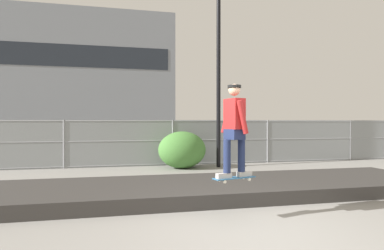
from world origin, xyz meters
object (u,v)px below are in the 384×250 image
at_px(skateboard, 234,178).
at_px(shrub_left, 182,150).
at_px(skater, 234,125).
at_px(parked_car_near, 55,142).
at_px(street_lamp, 219,53).
at_px(parked_car_mid, 181,140).

bearing_deg(skateboard, shrub_left, 87.21).
bearing_deg(skater, shrub_left, 87.21).
bearing_deg(parked_car_near, street_lamp, -32.24).
relative_size(skater, street_lamp, 0.23).
bearing_deg(parked_car_mid, shrub_left, -100.27).
height_order(skateboard, skater, skater).
distance_m(skater, street_lamp, 7.41).
distance_m(skater, parked_car_near, 12.09).
height_order(street_lamp, parked_car_near, street_lamp).
height_order(skateboard, street_lamp, street_lamp).
distance_m(skateboard, shrub_left, 6.63).
relative_size(street_lamp, shrub_left, 3.96).
relative_size(parked_car_near, parked_car_mid, 0.98).
xyz_separation_m(skateboard, parked_car_near, (-5.05, 10.95, 0.08)).
relative_size(skater, parked_car_mid, 0.36).
relative_size(skateboard, skater, 0.50).
bearing_deg(skater, street_lamp, 75.00).
bearing_deg(skateboard, skater, 100.62).
relative_size(street_lamp, parked_car_near, 1.61).
bearing_deg(skateboard, parked_car_mid, 84.23).
relative_size(parked_car_near, shrub_left, 2.45).
relative_size(parked_car_mid, shrub_left, 2.49).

